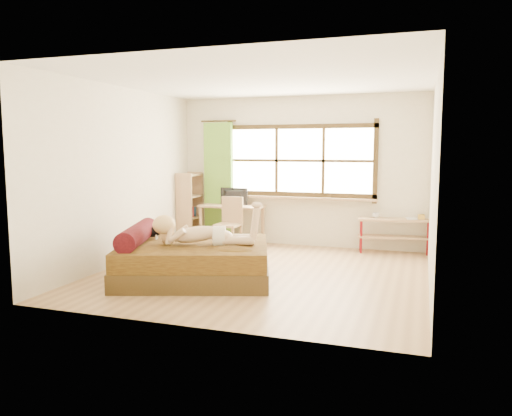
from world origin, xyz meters
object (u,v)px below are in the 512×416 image
(desk, at_px, (232,210))
(pipe_shelf, at_px, (394,228))
(woman, at_px, (203,223))
(bookshelf, at_px, (190,207))
(chair, at_px, (230,220))
(bed, at_px, (191,260))
(kitten, at_px, (151,231))

(desk, distance_m, pipe_shelf, 2.92)
(woman, relative_size, desk, 1.15)
(desk, height_order, bookshelf, bookshelf)
(bookshelf, bearing_deg, woman, -62.03)
(woman, distance_m, chair, 2.27)
(pipe_shelf, bearing_deg, bed, -142.49)
(bed, distance_m, kitten, 0.77)
(woman, bearing_deg, bookshelf, 101.08)
(kitten, relative_size, chair, 0.33)
(bed, relative_size, pipe_shelf, 1.96)
(woman, relative_size, chair, 1.52)
(kitten, bearing_deg, bed, -28.00)
(woman, xyz_separation_m, desk, (-0.59, 2.57, -0.16))
(woman, xyz_separation_m, chair, (-0.49, 2.20, -0.28))
(pipe_shelf, bearing_deg, chair, -179.19)
(kitten, relative_size, desk, 0.25)
(bed, xyz_separation_m, kitten, (-0.67, 0.12, 0.35))
(chair, height_order, pipe_shelf, chair)
(kitten, distance_m, chair, 2.09)
(bed, distance_m, woman, 0.56)
(bed, distance_m, bookshelf, 2.88)
(kitten, height_order, pipe_shelf, kitten)
(desk, xyz_separation_m, pipe_shelf, (2.91, 0.12, -0.20))
(woman, height_order, kitten, woman)
(desk, bearing_deg, bed, -76.98)
(bed, distance_m, chair, 2.20)
(bed, distance_m, desk, 2.59)
(kitten, xyz_separation_m, bookshelf, (-0.59, 2.45, 0.05))
(chair, bearing_deg, woman, -73.40)
(desk, relative_size, chair, 1.32)
(desk, relative_size, bookshelf, 0.92)
(desk, height_order, pipe_shelf, desk)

